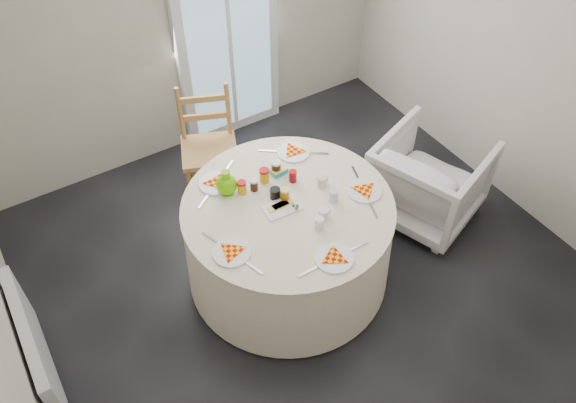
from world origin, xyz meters
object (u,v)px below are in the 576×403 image
radiator (36,347)px  table (288,241)px  wooden_chair (210,153)px  armchair (429,178)px  green_pitcher (226,182)px

radiator → table: table is taller
radiator → wooden_chair: (1.73, 1.01, 0.09)m
armchair → green_pitcher: bearing=56.8°
armchair → green_pitcher: green_pitcher is taller
table → radiator: bearing=176.9°
wooden_chair → green_pitcher: wooden_chair is taller
radiator → table: size_ratio=0.65×
radiator → armchair: armchair is taller
armchair → green_pitcher: size_ratio=4.30×
wooden_chair → green_pitcher: 0.89m
radiator → armchair: 3.17m
radiator → green_pitcher: 1.62m
armchair → green_pitcher: (-1.64, 0.39, 0.48)m
radiator → table: 1.82m
table → green_pitcher: size_ratio=7.97×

